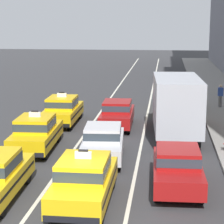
{
  "coord_description": "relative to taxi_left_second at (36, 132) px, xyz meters",
  "views": [
    {
      "loc": [
        2.74,
        -13.23,
        6.25
      ],
      "look_at": [
        -0.09,
        10.89,
        1.3
      ],
      "focal_mm": 73.84,
      "sensor_mm": 36.0,
      "label": 1
    }
  ],
  "objects": [
    {
      "name": "sedan_center_third",
      "position": [
        3.38,
        5.13,
        -0.03
      ],
      "size": [
        1.83,
        4.33,
        1.58
      ],
      "color": "black",
      "rests_on": "ground"
    },
    {
      "name": "sedan_center_second",
      "position": [
        3.41,
        -1.13,
        -0.03
      ],
      "size": [
        2.05,
        4.41,
        1.58
      ],
      "color": "black",
      "rests_on": "ground"
    },
    {
      "name": "pedestrian_mid_block",
      "position": [
        9.97,
        11.54,
        0.07
      ],
      "size": [
        0.36,
        0.24,
        1.57
      ],
      "color": "slate",
      "rests_on": "sidewalk_curb"
    },
    {
      "name": "lane_stripe_left_center",
      "position": [
        1.78,
        12.34,
        -0.87
      ],
      "size": [
        0.14,
        80.0,
        0.01
      ],
      "primitive_type": "cube",
      "color": "silver",
      "rests_on": "ground"
    },
    {
      "name": "taxi_center_nearest",
      "position": [
        3.46,
        -6.25,
        0.0
      ],
      "size": [
        1.83,
        4.56,
        1.96
      ],
      "color": "black",
      "rests_on": "ground"
    },
    {
      "name": "taxi_right_third",
      "position": [
        6.68,
        10.9,
        0.0
      ],
      "size": [
        1.83,
        4.56,
        1.96
      ],
      "color": "black",
      "rests_on": "ground"
    },
    {
      "name": "taxi_left_second",
      "position": [
        0.0,
        0.0,
        0.0
      ],
      "size": [
        2.0,
        4.63,
        1.96
      ],
      "color": "black",
      "rests_on": "ground"
    },
    {
      "name": "box_truck_right_second",
      "position": [
        6.69,
        3.6,
        0.9
      ],
      "size": [
        2.6,
        7.08,
        3.27
      ],
      "color": "black",
      "rests_on": "ground"
    },
    {
      "name": "lane_stripe_center_right",
      "position": [
        4.98,
        12.34,
        -0.87
      ],
      "size": [
        0.14,
        80.0,
        0.01
      ],
      "primitive_type": "cube",
      "color": "silver",
      "rests_on": "ground"
    },
    {
      "name": "sedan_right_nearest",
      "position": [
        6.64,
        -4.37,
        -0.03
      ],
      "size": [
        1.87,
        4.34,
        1.58
      ],
      "color": "black",
      "rests_on": "ground"
    },
    {
      "name": "taxi_left_third",
      "position": [
        0.02,
        5.66,
        0.0
      ],
      "size": [
        1.89,
        4.59,
        1.96
      ],
      "color": "black",
      "rests_on": "ground"
    },
    {
      "name": "ground_plane",
      "position": [
        3.38,
        -7.66,
        -0.88
      ],
      "size": [
        160.0,
        160.0,
        0.0
      ],
      "primitive_type": "plane",
      "color": "#353538"
    }
  ]
}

